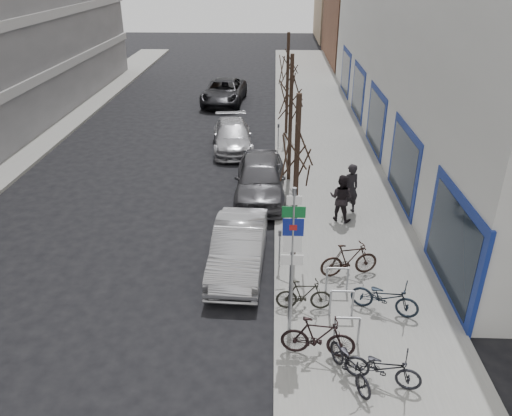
# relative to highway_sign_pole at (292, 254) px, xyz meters

# --- Properties ---
(ground) EXTENTS (120.00, 120.00, 0.00)m
(ground) POSITION_rel_highway_sign_pole_xyz_m (-2.40, 0.01, -2.46)
(ground) COLOR black
(ground) RESTS_ON ground
(sidewalk_east) EXTENTS (5.00, 70.00, 0.15)m
(sidewalk_east) POSITION_rel_highway_sign_pole_xyz_m (2.10, 10.01, -2.38)
(sidewalk_east) COLOR slate
(sidewalk_east) RESTS_ON ground
(brick_building_far) EXTENTS (12.00, 14.00, 8.00)m
(brick_building_far) POSITION_rel_highway_sign_pole_xyz_m (10.60, 40.01, 1.54)
(brick_building_far) COLOR brown
(brick_building_far) RESTS_ON ground
(tan_building_far) EXTENTS (13.00, 12.00, 9.00)m
(tan_building_far) POSITION_rel_highway_sign_pole_xyz_m (11.10, 55.01, 2.04)
(tan_building_far) COLOR #937A5B
(tan_building_far) RESTS_ON ground
(highway_sign_pole) EXTENTS (0.55, 0.10, 4.20)m
(highway_sign_pole) POSITION_rel_highway_sign_pole_xyz_m (0.00, 0.00, 0.00)
(highway_sign_pole) COLOR gray
(highway_sign_pole) RESTS_ON ground
(bike_rack) EXTENTS (0.66, 2.26, 0.83)m
(bike_rack) POSITION_rel_highway_sign_pole_xyz_m (1.40, 0.61, -1.80)
(bike_rack) COLOR gray
(bike_rack) RESTS_ON sidewalk_east
(tree_near) EXTENTS (1.80, 1.80, 5.50)m
(tree_near) POSITION_rel_highway_sign_pole_xyz_m (0.20, 3.51, 1.65)
(tree_near) COLOR black
(tree_near) RESTS_ON ground
(tree_mid) EXTENTS (1.80, 1.80, 5.50)m
(tree_mid) POSITION_rel_highway_sign_pole_xyz_m (0.20, 10.01, 1.65)
(tree_mid) COLOR black
(tree_mid) RESTS_ON ground
(tree_far) EXTENTS (1.80, 1.80, 5.50)m
(tree_far) POSITION_rel_highway_sign_pole_xyz_m (0.20, 16.51, 1.65)
(tree_far) COLOR black
(tree_far) RESTS_ON ground
(meter_front) EXTENTS (0.10, 0.08, 1.27)m
(meter_front) POSITION_rel_highway_sign_pole_xyz_m (-0.25, 3.01, -1.54)
(meter_front) COLOR gray
(meter_front) RESTS_ON sidewalk_east
(meter_mid) EXTENTS (0.10, 0.08, 1.27)m
(meter_mid) POSITION_rel_highway_sign_pole_xyz_m (-0.25, 8.51, -1.54)
(meter_mid) COLOR gray
(meter_mid) RESTS_ON sidewalk_east
(meter_back) EXTENTS (0.10, 0.08, 1.27)m
(meter_back) POSITION_rel_highway_sign_pole_xyz_m (-0.25, 14.01, -1.54)
(meter_back) COLOR gray
(meter_back) RESTS_ON sidewalk_east
(bike_near_left) EXTENTS (1.17, 1.77, 1.04)m
(bike_near_left) POSITION_rel_highway_sign_pole_xyz_m (1.34, -1.67, -1.79)
(bike_near_left) COLOR black
(bike_near_left) RESTS_ON sidewalk_east
(bike_near_right) EXTENTS (1.88, 0.76, 1.11)m
(bike_near_right) POSITION_rel_highway_sign_pole_xyz_m (0.65, -0.91, -1.75)
(bike_near_right) COLOR black
(bike_near_right) RESTS_ON sidewalk_east
(bike_mid_curb) EXTENTS (1.93, 1.20, 1.13)m
(bike_mid_curb) POSITION_rel_highway_sign_pole_xyz_m (2.59, 0.84, -1.74)
(bike_mid_curb) COLOR black
(bike_mid_curb) RESTS_ON sidewalk_east
(bike_mid_inner) EXTENTS (1.56, 0.48, 0.94)m
(bike_mid_inner) POSITION_rel_highway_sign_pole_xyz_m (0.41, 0.88, -1.84)
(bike_mid_inner) COLOR black
(bike_mid_inner) RESTS_ON sidewalk_east
(bike_far_curb) EXTENTS (1.81, 1.03, 1.06)m
(bike_far_curb) POSITION_rel_highway_sign_pole_xyz_m (2.05, -1.76, -1.78)
(bike_far_curb) COLOR black
(bike_far_curb) RESTS_ON sidewalk_east
(bike_far_inner) EXTENTS (1.90, 0.95, 1.11)m
(bike_far_inner) POSITION_rel_highway_sign_pole_xyz_m (1.85, 2.59, -1.75)
(bike_far_inner) COLOR black
(bike_far_inner) RESTS_ON sidewalk_east
(parked_car_front) EXTENTS (1.74, 4.54, 1.47)m
(parked_car_front) POSITION_rel_highway_sign_pole_xyz_m (-1.54, 3.08, -1.72)
(parked_car_front) COLOR #A5A6AA
(parked_car_front) RESTS_ON ground
(parked_car_mid) EXTENTS (2.05, 5.03, 1.71)m
(parked_car_mid) POSITION_rel_highway_sign_pole_xyz_m (-1.00, 8.38, -1.60)
(parked_car_mid) COLOR #454549
(parked_car_mid) RESTS_ON ground
(parked_car_back) EXTENTS (2.50, 5.01, 1.40)m
(parked_car_back) POSITION_rel_highway_sign_pole_xyz_m (-2.60, 14.21, -1.76)
(parked_car_back) COLOR #A2A2A7
(parked_car_back) RESTS_ON ground
(lane_car) EXTENTS (2.94, 5.78, 1.56)m
(lane_car) POSITION_rel_highway_sign_pole_xyz_m (-3.90, 23.42, -1.68)
(lane_car) COLOR black
(lane_car) RESTS_ON ground
(pedestrian_near) EXTENTS (0.85, 0.72, 1.97)m
(pedestrian_near) POSITION_rel_highway_sign_pole_xyz_m (2.40, 6.85, -1.32)
(pedestrian_near) COLOR black
(pedestrian_near) RESTS_ON sidewalk_east
(pedestrian_far) EXTENTS (0.80, 0.69, 1.81)m
(pedestrian_far) POSITION_rel_highway_sign_pole_xyz_m (2.00, 6.23, -1.40)
(pedestrian_far) COLOR black
(pedestrian_far) RESTS_ON sidewalk_east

